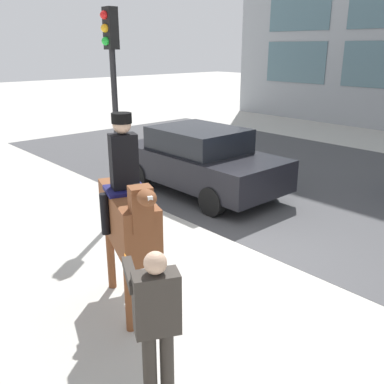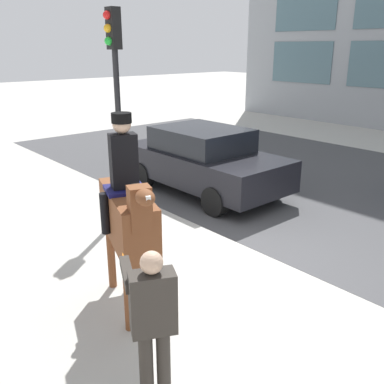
% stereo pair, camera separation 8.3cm
% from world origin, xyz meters
% --- Properties ---
extents(ground_plane, '(80.00, 80.00, 0.00)m').
position_xyz_m(ground_plane, '(0.00, 0.00, 0.00)').
color(ground_plane, '#B2AFA8').
extents(road_surface, '(22.79, 8.50, 0.01)m').
position_xyz_m(road_surface, '(0.00, 4.75, 0.00)').
color(road_surface, '#444447').
rests_on(road_surface, ground_plane).
extents(mounted_horse_lead, '(1.78, 0.92, 2.53)m').
position_xyz_m(mounted_horse_lead, '(0.02, -1.95, 1.30)').
color(mounted_horse_lead, brown).
rests_on(mounted_horse_lead, ground_plane).
extents(pedestrian_bystander, '(0.92, 0.46, 1.65)m').
position_xyz_m(pedestrian_bystander, '(1.61, -2.75, 0.97)').
color(pedestrian_bystander, '#332D28').
rests_on(pedestrian_bystander, ground_plane).
extents(street_car_near_lane, '(4.03, 1.94, 1.51)m').
position_xyz_m(street_car_near_lane, '(-2.83, 1.94, 0.78)').
color(street_car_near_lane, black).
rests_on(street_car_near_lane, ground_plane).
extents(traffic_light, '(0.24, 0.29, 3.94)m').
position_xyz_m(traffic_light, '(-2.86, -0.27, 2.64)').
color(traffic_light, black).
rests_on(traffic_light, ground_plane).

